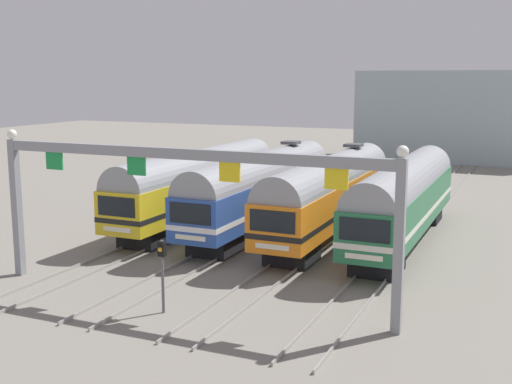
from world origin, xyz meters
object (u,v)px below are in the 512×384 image
commuter_train_blue (262,186)px  yard_signal_mast (162,262)px  commuter_train_orange (330,191)px  catenary_gantry (182,181)px  commuter_train_green (404,197)px  commuter_train_yellow (199,182)px

commuter_train_blue → yard_signal_mast: size_ratio=6.02×
commuter_train_orange → yard_signal_mast: bearing=-98.2°
catenary_gantry → commuter_train_green: bearing=64.0°
commuter_train_blue → yard_signal_mast: commuter_train_blue is taller
commuter_train_blue → catenary_gantry: size_ratio=0.98×
commuter_train_blue → commuter_train_green: bearing=-0.0°
catenary_gantry → commuter_train_yellow: bearing=116.0°
commuter_train_green → yard_signal_mast: 16.54m
catenary_gantry → commuter_train_blue: bearing=99.2°
commuter_train_green → yard_signal_mast: size_ratio=6.02×
commuter_train_blue → yard_signal_mast: bearing=-81.8°
commuter_train_yellow → commuter_train_orange: commuter_train_orange is taller
commuter_train_yellow → commuter_train_green: same height
commuter_train_yellow → commuter_train_green: bearing=0.0°
commuter_train_blue → commuter_train_orange: bearing=0.0°
commuter_train_yellow → yard_signal_mast: (6.59, -15.15, -0.59)m
commuter_train_orange → catenary_gantry: size_ratio=0.98×
commuter_train_yellow → commuter_train_blue: size_ratio=1.00×
commuter_train_orange → commuter_train_blue: bearing=180.0°
commuter_train_yellow → yard_signal_mast: bearing=-66.5°
commuter_train_orange → catenary_gantry: catenary_gantry is taller
commuter_train_green → catenary_gantry: 15.22m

